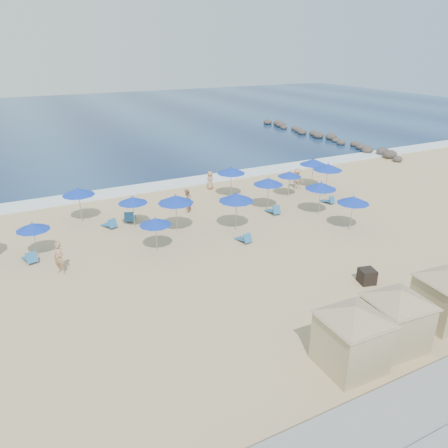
{
  "coord_description": "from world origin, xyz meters",
  "views": [
    {
      "loc": [
        -13.58,
        -19.43,
        11.55
      ],
      "look_at": [
        -1.89,
        3.0,
        1.05
      ],
      "focal_mm": 35.0,
      "sensor_mm": 36.0,
      "label": 1
    }
  ],
  "objects_px": {
    "umbrella_12": "(290,174)",
    "cabana_2": "(447,289)",
    "cabana_0": "(353,329)",
    "cabana_1": "(397,311)",
    "beachgoer_2": "(297,179)",
    "umbrella_9": "(231,170)",
    "umbrella_1": "(33,227)",
    "umbrella_10": "(328,167)",
    "umbrella_6": "(236,197)",
    "trash_bin": "(367,276)",
    "rock_jetty": "(323,136)",
    "umbrella_8": "(321,186)",
    "beachgoer_0": "(59,258)",
    "umbrella_5": "(176,199)",
    "umbrella_13": "(313,162)",
    "umbrella_2": "(78,192)",
    "beachgoer_3": "(210,180)",
    "umbrella_11": "(353,200)",
    "umbrella_3": "(155,222)",
    "umbrella_4": "(133,200)",
    "umbrella_7": "(268,181)",
    "beachgoer_1": "(187,201)"
  },
  "relations": [
    {
      "from": "cabana_0",
      "to": "beachgoer_3",
      "type": "height_order",
      "value": "cabana_0"
    },
    {
      "from": "cabana_1",
      "to": "umbrella_6",
      "type": "distance_m",
      "value": 13.58
    },
    {
      "from": "cabana_0",
      "to": "umbrella_1",
      "type": "relative_size",
      "value": 2.18
    },
    {
      "from": "umbrella_12",
      "to": "umbrella_13",
      "type": "relative_size",
      "value": 0.83
    },
    {
      "from": "umbrella_12",
      "to": "cabana_2",
      "type": "bearing_deg",
      "value": -102.93
    },
    {
      "from": "umbrella_7",
      "to": "beachgoer_1",
      "type": "xyz_separation_m",
      "value": [
        -5.5,
        2.37,
        -1.33
      ]
    },
    {
      "from": "umbrella_1",
      "to": "beachgoer_2",
      "type": "bearing_deg",
      "value": 8.94
    },
    {
      "from": "umbrella_2",
      "to": "umbrella_9",
      "type": "height_order",
      "value": "umbrella_9"
    },
    {
      "from": "trash_bin",
      "to": "umbrella_11",
      "type": "bearing_deg",
      "value": 69.11
    },
    {
      "from": "umbrella_3",
      "to": "umbrella_7",
      "type": "xyz_separation_m",
      "value": [
        9.71,
        2.91,
        0.3
      ]
    },
    {
      "from": "umbrella_11",
      "to": "umbrella_3",
      "type": "bearing_deg",
      "value": 167.13
    },
    {
      "from": "cabana_2",
      "to": "umbrella_9",
      "type": "bearing_deg",
      "value": 90.68
    },
    {
      "from": "cabana_0",
      "to": "umbrella_9",
      "type": "relative_size",
      "value": 1.83
    },
    {
      "from": "umbrella_5",
      "to": "umbrella_13",
      "type": "distance_m",
      "value": 14.39
    },
    {
      "from": "cabana_0",
      "to": "cabana_1",
      "type": "xyz_separation_m",
      "value": [
        2.45,
        0.11,
        -0.04
      ]
    },
    {
      "from": "umbrella_10",
      "to": "umbrella_8",
      "type": "bearing_deg",
      "value": -135.53
    },
    {
      "from": "umbrella_2",
      "to": "beachgoer_3",
      "type": "height_order",
      "value": "umbrella_2"
    },
    {
      "from": "trash_bin",
      "to": "umbrella_3",
      "type": "distance_m",
      "value": 12.14
    },
    {
      "from": "umbrella_1",
      "to": "umbrella_3",
      "type": "bearing_deg",
      "value": -21.71
    },
    {
      "from": "cabana_2",
      "to": "umbrella_6",
      "type": "xyz_separation_m",
      "value": [
        -3.12,
        13.34,
        0.65
      ]
    },
    {
      "from": "umbrella_13",
      "to": "umbrella_3",
      "type": "bearing_deg",
      "value": -160.4
    },
    {
      "from": "umbrella_3",
      "to": "umbrella_8",
      "type": "xyz_separation_m",
      "value": [
        12.47,
        0.3,
        0.3
      ]
    },
    {
      "from": "beachgoer_2",
      "to": "cabana_0",
      "type": "bearing_deg",
      "value": -69.4
    },
    {
      "from": "beachgoer_0",
      "to": "cabana_0",
      "type": "bearing_deg",
      "value": -4.48
    },
    {
      "from": "umbrella_7",
      "to": "rock_jetty",
      "type": "bearing_deg",
      "value": 42.21
    },
    {
      "from": "umbrella_7",
      "to": "umbrella_10",
      "type": "bearing_deg",
      "value": 6.93
    },
    {
      "from": "rock_jetty",
      "to": "umbrella_6",
      "type": "xyz_separation_m",
      "value": [
        -24.48,
        -20.91,
        1.94
      ]
    },
    {
      "from": "cabana_1",
      "to": "beachgoer_0",
      "type": "xyz_separation_m",
      "value": [
        -11.14,
        12.74,
        -0.75
      ]
    },
    {
      "from": "trash_bin",
      "to": "beachgoer_2",
      "type": "height_order",
      "value": "beachgoer_2"
    },
    {
      "from": "umbrella_1",
      "to": "beachgoer_0",
      "type": "distance_m",
      "value": 3.06
    },
    {
      "from": "trash_bin",
      "to": "umbrella_10",
      "type": "xyz_separation_m",
      "value": [
        7.49,
        12.3,
        1.95
      ]
    },
    {
      "from": "umbrella_10",
      "to": "umbrella_12",
      "type": "bearing_deg",
      "value": 161.99
    },
    {
      "from": "umbrella_8",
      "to": "beachgoer_0",
      "type": "bearing_deg",
      "value": -178.43
    },
    {
      "from": "rock_jetty",
      "to": "umbrella_10",
      "type": "distance_m",
      "value": 23.01
    },
    {
      "from": "umbrella_4",
      "to": "umbrella_9",
      "type": "distance_m",
      "value": 9.12
    },
    {
      "from": "umbrella_7",
      "to": "umbrella_9",
      "type": "relative_size",
      "value": 0.98
    },
    {
      "from": "umbrella_10",
      "to": "beachgoer_3",
      "type": "bearing_deg",
      "value": 143.73
    },
    {
      "from": "umbrella_9",
      "to": "rock_jetty",
      "type": "bearing_deg",
      "value": 34.54
    },
    {
      "from": "umbrella_3",
      "to": "umbrella_8",
      "type": "bearing_deg",
      "value": 1.39
    },
    {
      "from": "umbrella_7",
      "to": "umbrella_9",
      "type": "bearing_deg",
      "value": 105.79
    },
    {
      "from": "umbrella_3",
      "to": "beachgoer_0",
      "type": "height_order",
      "value": "umbrella_3"
    },
    {
      "from": "beachgoer_0",
      "to": "umbrella_4",
      "type": "bearing_deg",
      "value": 90.29
    },
    {
      "from": "cabana_0",
      "to": "umbrella_6",
      "type": "height_order",
      "value": "cabana_0"
    },
    {
      "from": "umbrella_1",
      "to": "umbrella_5",
      "type": "bearing_deg",
      "value": -3.34
    },
    {
      "from": "umbrella_1",
      "to": "umbrella_10",
      "type": "xyz_separation_m",
      "value": [
        22.33,
        1.09,
        0.46
      ]
    },
    {
      "from": "umbrella_10",
      "to": "beachgoer_3",
      "type": "xyz_separation_m",
      "value": [
        -7.79,
        5.72,
        -1.56
      ]
    },
    {
      "from": "umbrella_4",
      "to": "rock_jetty",
      "type": "bearing_deg",
      "value": 29.76
    },
    {
      "from": "umbrella_6",
      "to": "beachgoer_0",
      "type": "height_order",
      "value": "umbrella_6"
    },
    {
      "from": "umbrella_12",
      "to": "umbrella_1",
      "type": "bearing_deg",
      "value": -173.87
    },
    {
      "from": "cabana_2",
      "to": "umbrella_4",
      "type": "bearing_deg",
      "value": 118.04
    }
  ]
}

